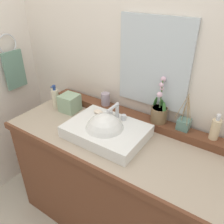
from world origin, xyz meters
The scene contains 15 objects.
floor centered at (0.00, 0.00, -0.05)m, with size 3.00×3.77×0.10m, color #BCB4A2.
wall_back centered at (0.00, 0.41, 1.34)m, with size 3.00×0.20×2.67m, color beige.
vanity_cabinet centered at (0.00, 0.00, 0.43)m, with size 1.47×0.61×0.85m.
back_ledge centered at (0.00, 0.24, 0.88)m, with size 1.39×0.10×0.05m, color brown.
sink_basin centered at (-0.05, -0.04, 0.89)m, with size 0.50×0.36×0.28m.
soap_bar centered at (-0.19, 0.07, 0.94)m, with size 0.07×0.04×0.02m, color beige.
potted_plant centered at (0.18, 0.25, 0.98)m, with size 0.12×0.11×0.31m.
soap_dispenser centered at (0.53, 0.25, 0.97)m, with size 0.05×0.06×0.16m.
tumbler_cup centered at (-0.24, 0.24, 0.95)m, with size 0.07×0.07×0.09m, color #A292A0.
reed_diffuser centered at (0.35, 0.25, 0.94)m, with size 0.10×0.09×0.25m.
lotion_bottle centered at (-0.60, 0.07, 0.93)m, with size 0.05×0.06×0.19m.
tissue_box centered at (-0.47, 0.09, 0.91)m, with size 0.13×0.13×0.13m, color #8FAC8A.
mirror centered at (0.09, 0.29, 1.27)m, with size 0.48×0.02×0.57m, color silver.
towel_ring centered at (-1.07, 0.06, 1.28)m, with size 0.16×0.16×0.01m, color silver.
hand_towel centered at (-1.05, 0.06, 1.07)m, with size 0.02×0.18×0.31m, color slate.
Camera 1 is at (0.66, -1.01, 1.73)m, focal length 37.21 mm.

